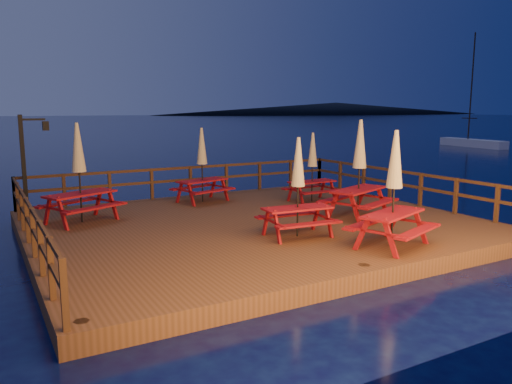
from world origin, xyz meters
TOP-DOWN VIEW (x-y plane):
  - ground at (0.00, 0.00)m, footprint 500.00×500.00m
  - deck at (0.00, 0.00)m, footprint 12.00×10.00m
  - deck_piles at (0.00, 0.00)m, footprint 11.44×9.44m
  - railing at (0.00, 1.78)m, footprint 11.80×9.75m
  - lamp_post at (-5.39, 4.55)m, footprint 0.85×0.18m
  - headland_right at (185.00, 230.00)m, footprint 230.40×86.40m
  - sailboat at (34.03, 18.87)m, footprint 2.11×7.28m
  - picnic_table_0 at (1.49, -3.85)m, footprint 2.30×2.10m
  - picnic_table_1 at (3.24, 1.76)m, footprint 1.69×1.40m
  - picnic_table_2 at (-4.32, 2.33)m, footprint 2.44×2.27m
  - picnic_table_3 at (2.90, -1.03)m, footprint 2.46×2.25m
  - picnic_table_4 at (-0.08, 3.56)m, footprint 2.10×1.88m
  - picnic_table_5 at (0.11, -1.99)m, footprint 1.86×1.58m

SIDE VIEW (x-z plane):
  - deck_piles at x=0.00m, z-range -1.00..0.40m
  - ground at x=0.00m, z-range 0.00..0.00m
  - deck at x=0.00m, z-range 0.00..0.40m
  - sailboat at x=34.03m, z-range -4.98..5.69m
  - railing at x=0.00m, z-range 0.61..1.71m
  - picnic_table_1 at x=3.24m, z-range 0.45..2.82m
  - picnic_table_5 at x=0.11m, z-range 0.45..2.94m
  - picnic_table_4 at x=-0.08m, z-range 0.45..2.99m
  - picnic_table_0 at x=1.49m, z-range 0.45..3.16m
  - picnic_table_2 at x=-4.32m, z-range 0.45..3.25m
  - picnic_table_3 at x=2.90m, z-range 0.46..3.32m
  - lamp_post at x=-5.39m, z-range 0.70..3.70m
  - headland_right at x=185.00m, z-range 0.00..7.00m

